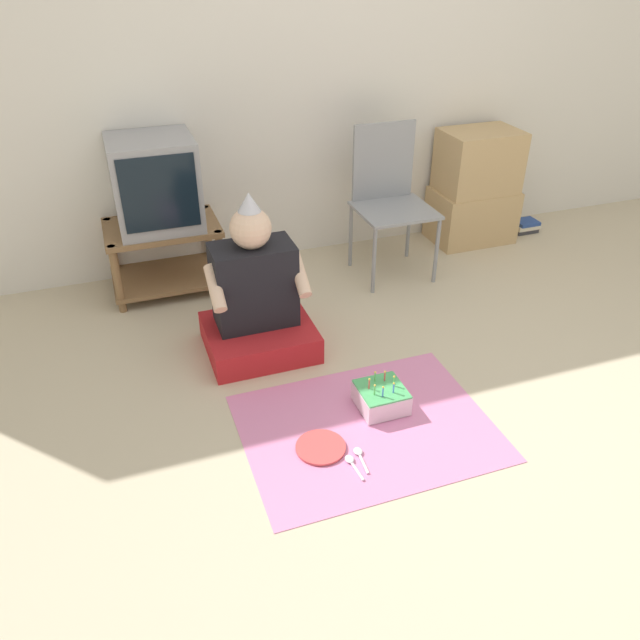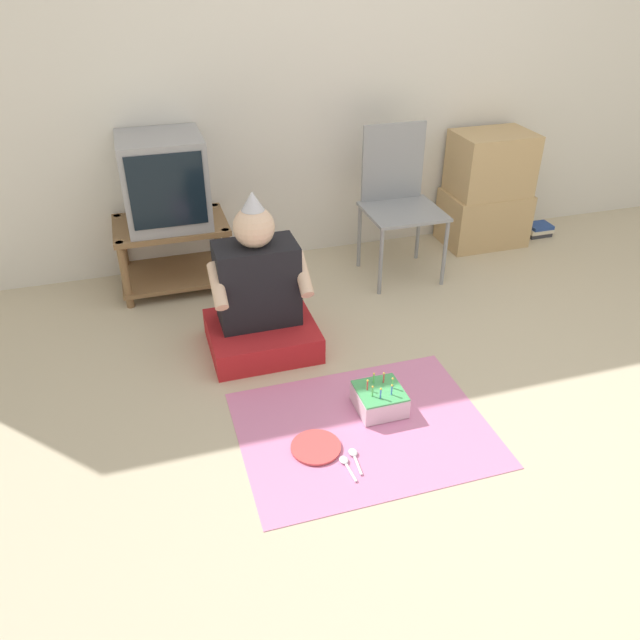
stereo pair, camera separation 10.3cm
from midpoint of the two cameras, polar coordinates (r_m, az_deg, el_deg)
ground_plane at (r=2.81m, az=14.50°, el=-9.87°), size 16.00×16.00×0.00m
wall_back at (r=3.95m, az=0.31°, el=23.99°), size 6.40×0.06×2.55m
tv_stand at (r=3.78m, az=-14.76°, el=6.11°), size 0.64×0.45×0.40m
tv at (r=3.63m, az=-15.66°, el=11.96°), size 0.45×0.44×0.50m
folding_chair at (r=3.82m, az=5.56°, el=11.56°), size 0.44×0.42×0.89m
cardboard_box_stack at (r=4.37m, az=13.31°, el=11.60°), size 0.54×0.37×0.75m
book_pile at (r=4.72m, az=17.62°, el=8.20°), size 0.18×0.13×0.08m
person_seated at (r=3.11m, az=-6.81°, el=1.73°), size 0.53×0.47×0.82m
party_cloth at (r=2.74m, az=3.20°, el=-9.77°), size 1.07×0.82×0.01m
birthday_cake at (r=2.81m, az=4.56°, el=-7.07°), size 0.21×0.21×0.16m
paper_plate at (r=2.63m, az=-1.08°, el=-11.56°), size 0.21×0.21×0.01m
plastic_spoon_near at (r=2.61m, az=2.45°, el=-12.16°), size 0.04×0.15×0.01m
plastic_spoon_far at (r=2.57m, az=1.69°, el=-12.85°), size 0.04×0.15×0.01m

